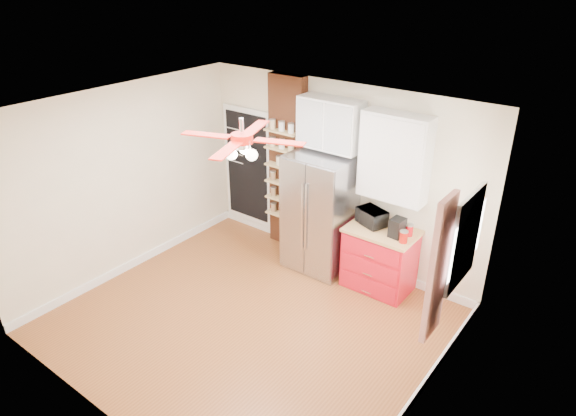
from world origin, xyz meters
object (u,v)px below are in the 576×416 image
Objects in this scene: red_cabinet at (380,259)px; toaster_oven at (371,217)px; pantry_jar_oats at (279,160)px; ceiling_fan at (242,139)px; coffee_maker at (397,228)px; fridge at (320,213)px; canister_left at (404,237)px.

toaster_oven reaches higher than red_cabinet.
ceiling_fan is at bearing -63.00° from pantry_jar_oats.
coffee_maker is at bearing -4.44° from pantry_jar_oats.
ceiling_fan reaches higher than pantry_jar_oats.
red_cabinet is 2.36× the size of toaster_oven.
toaster_oven is (0.72, 1.73, -1.41)m from ceiling_fan.
ceiling_fan is 2.35m from toaster_oven.
toaster_oven is (0.77, 0.10, 0.14)m from fridge.
coffee_maker is 0.18m from canister_left.
red_cabinet is 0.66m from canister_left.
toaster_oven reaches higher than canister_left.
pantry_jar_oats is at bearing 117.00° from ceiling_fan.
ceiling_fan is 9.26× the size of canister_left.
canister_left is at bearing 50.03° from ceiling_fan.
ceiling_fan is 2.48m from canister_left.
coffee_maker is at bearing 6.55° from toaster_oven.
red_cabinet is at bearing -3.54° from pantry_jar_oats.
red_cabinet is 2.08m from pantry_jar_oats.
fridge is at bearing -152.67° from toaster_oven.
ceiling_fan is 5.50× the size of coffee_maker.
pantry_jar_oats is at bearing 173.41° from canister_left.
red_cabinet is at bearing 2.95° from fridge.
canister_left is (1.34, -0.09, 0.10)m from fridge.
fridge is at bearing -175.19° from coffee_maker.
toaster_oven is at bearing 67.48° from ceiling_fan.
coffee_maker is (0.43, -0.10, 0.02)m from toaster_oven.
coffee_maker is at bearing -11.54° from red_cabinet.
coffee_maker is (1.20, 0.00, 0.15)m from fridge.
pantry_jar_oats is at bearing -162.44° from toaster_oven.
ceiling_fan is 2.44m from coffee_maker.
fridge is 6.87× the size of coffee_maker.
toaster_oven is 1.57× the size of coffee_maker.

